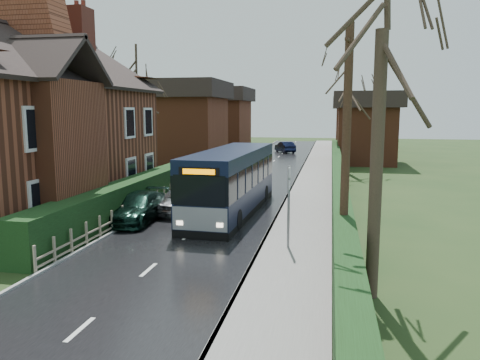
% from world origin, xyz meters
% --- Properties ---
extents(ground, '(140.00, 140.00, 0.00)m').
position_xyz_m(ground, '(0.00, 0.00, 0.00)').
color(ground, '#30421C').
rests_on(ground, ground).
extents(road, '(6.00, 100.00, 0.02)m').
position_xyz_m(road, '(0.00, 10.00, 0.01)').
color(road, black).
rests_on(road, ground).
extents(pavement, '(2.50, 100.00, 0.14)m').
position_xyz_m(pavement, '(4.25, 10.00, 0.07)').
color(pavement, slate).
rests_on(pavement, ground).
extents(kerb_right, '(0.12, 100.00, 0.14)m').
position_xyz_m(kerb_right, '(3.05, 10.00, 0.07)').
color(kerb_right, gray).
rests_on(kerb_right, ground).
extents(kerb_left, '(0.12, 100.00, 0.10)m').
position_xyz_m(kerb_left, '(-3.05, 10.00, 0.05)').
color(kerb_left, gray).
rests_on(kerb_left, ground).
extents(front_hedge, '(1.20, 16.00, 1.60)m').
position_xyz_m(front_hedge, '(-3.90, 5.00, 0.80)').
color(front_hedge, black).
rests_on(front_hedge, ground).
extents(picket_fence, '(0.10, 16.00, 0.90)m').
position_xyz_m(picket_fence, '(-3.15, 5.00, 0.45)').
color(picket_fence, '#9D886A').
rests_on(picket_fence, ground).
extents(right_wall_hedge, '(0.60, 50.00, 1.80)m').
position_xyz_m(right_wall_hedge, '(5.80, 10.00, 1.02)').
color(right_wall_hedge, brown).
rests_on(right_wall_hedge, ground).
extents(brick_house, '(9.30, 14.60, 10.30)m').
position_xyz_m(brick_house, '(-8.73, 4.78, 4.38)').
color(brick_house, brown).
rests_on(brick_house, ground).
extents(bus, '(2.64, 10.01, 3.02)m').
position_xyz_m(bus, '(0.80, 6.46, 1.49)').
color(bus, black).
rests_on(bus, ground).
extents(car_silver, '(2.56, 4.27, 1.36)m').
position_xyz_m(car_silver, '(-1.50, 6.12, 0.68)').
color(car_silver, '#B0B1B5').
rests_on(car_silver, ground).
extents(car_green, '(1.87, 4.37, 1.26)m').
position_xyz_m(car_green, '(-2.90, 4.00, 0.63)').
color(car_green, black).
rests_on(car_green, ground).
extents(car_distant, '(2.86, 4.11, 1.28)m').
position_xyz_m(car_distant, '(0.16, 39.29, 0.64)').
color(car_distant, black).
rests_on(car_distant, ground).
extents(bus_stop_sign, '(0.13, 0.45, 2.99)m').
position_xyz_m(bus_stop_sign, '(4.00, 0.85, 1.97)').
color(bus_stop_sign, slate).
rests_on(bus_stop_sign, ground).
extents(telegraph_pole, '(0.30, 0.93, 7.28)m').
position_xyz_m(telegraph_pole, '(5.80, -1.08, 3.69)').
color(telegraph_pole, '#322116').
rests_on(telegraph_pole, ground).
extents(tree_right_near, '(4.50, 4.50, 9.71)m').
position_xyz_m(tree_right_near, '(6.51, -2.78, 7.25)').
color(tree_right_near, '#362A20').
rests_on(tree_right_near, ground).
extents(tree_right_far, '(4.76, 4.76, 9.20)m').
position_xyz_m(tree_right_far, '(6.64, 21.93, 6.87)').
color(tree_right_far, '#3D2E24').
rests_on(tree_right_far, ground).
extents(tree_house_side, '(4.47, 4.47, 10.16)m').
position_xyz_m(tree_house_side, '(-8.76, 18.00, 7.59)').
color(tree_house_side, '#34281E').
rests_on(tree_house_side, ground).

